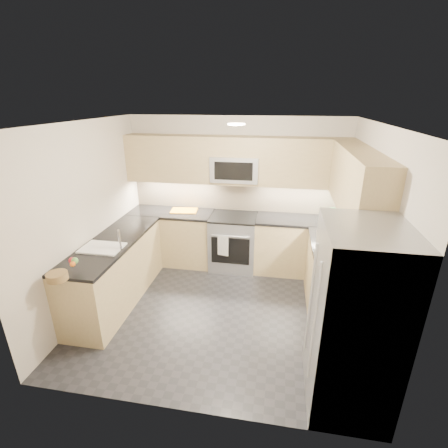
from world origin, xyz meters
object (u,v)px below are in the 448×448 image
Objects in this scene: utensil_bowl at (335,215)px; cutting_board at (184,211)px; microwave at (235,169)px; fruit_basket at (57,276)px; gas_range at (233,242)px; refrigerator at (354,320)px.

utensil_bowl reaches higher than cutting_board.
fruit_basket is (-1.57, -2.44, -0.72)m from microwave.
microwave is at bearing 177.49° from utensil_bowl.
utensil_bowl is (1.61, 0.05, 0.57)m from gas_range.
refrigerator reaches higher than fruit_basket.
microwave is 1.74m from utensil_bowl.
fruit_basket is at bearing -106.21° from cutting_board.
fruit_basket is (-3.02, 0.11, 0.08)m from refrigerator.
utensil_bowl is 0.65× the size of cutting_board.
cutting_board is at bearing -177.72° from microwave.
utensil_bowl is (0.16, 2.48, 0.12)m from refrigerator.
gas_range is at bearing -90.00° from microwave.
utensil_bowl is at bearing 36.73° from fruit_basket.
cutting_board is 2.02× the size of fruit_basket.
utensil_bowl reaches higher than fruit_basket.
fruit_basket is at bearing 177.98° from refrigerator.
fruit_basket reaches higher than gas_range.
refrigerator is at bearing -59.12° from gas_range.
microwave is at bearing 119.62° from refrigerator.
utensil_bowl reaches higher than gas_range.
cutting_board reaches higher than gas_range.
cutting_board is (-2.48, 0.04, -0.08)m from utensil_bowl.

